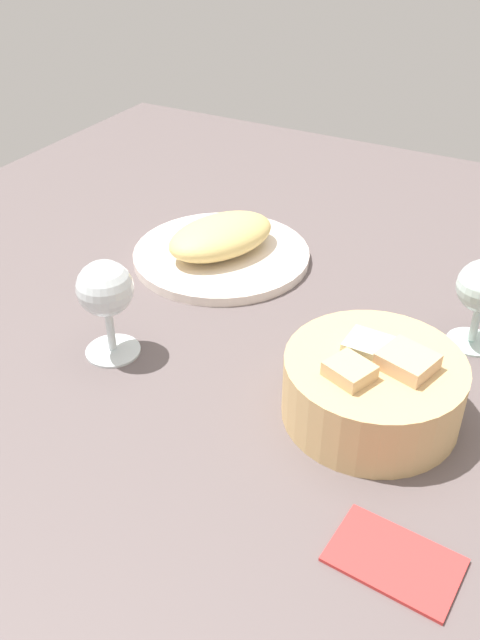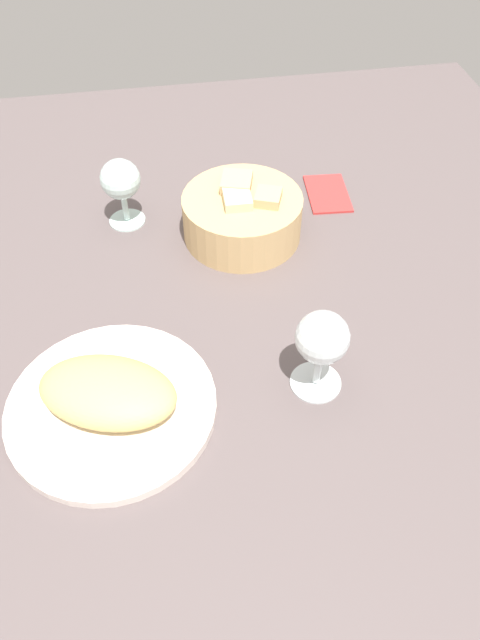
# 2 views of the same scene
# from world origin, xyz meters

# --- Properties ---
(ground_plane) EXTENTS (1.40, 1.40, 0.02)m
(ground_plane) POSITION_xyz_m (0.00, 0.00, -0.01)
(ground_plane) COLOR #5D5150
(plate) EXTENTS (0.26, 0.26, 0.01)m
(plate) POSITION_xyz_m (-0.12, -0.14, 0.01)
(plate) COLOR silver
(plate) RESTS_ON ground_plane
(omelette) EXTENTS (0.20, 0.16, 0.05)m
(omelette) POSITION_xyz_m (-0.12, -0.14, 0.04)
(omelette) COLOR #DBBC6E
(omelette) RESTS_ON plate
(lettuce_garnish) EXTENTS (0.04, 0.04, 0.01)m
(lettuce_garnish) POSITION_xyz_m (-0.18, -0.13, 0.02)
(lettuce_garnish) COLOR #40873C
(lettuce_garnish) RESTS_ON plate
(bread_basket) EXTENTS (0.19, 0.19, 0.09)m
(bread_basket) POSITION_xyz_m (0.10, 0.17, 0.04)
(bread_basket) COLOR tan
(bread_basket) RESTS_ON ground_plane
(wine_glass_near) EXTENTS (0.07, 0.07, 0.12)m
(wine_glass_near) POSITION_xyz_m (0.14, -0.15, 0.08)
(wine_glass_near) COLOR silver
(wine_glass_near) RESTS_ON ground_plane
(wine_glass_far) EXTENTS (0.06, 0.06, 0.12)m
(wine_glass_far) POSITION_xyz_m (-0.09, 0.23, 0.08)
(wine_glass_far) COLOR silver
(wine_glass_far) RESTS_ON ground_plane
(folded_napkin) EXTENTS (0.08, 0.12, 0.01)m
(folded_napkin) POSITION_xyz_m (0.26, 0.25, 0.00)
(folded_napkin) COLOR red
(folded_napkin) RESTS_ON ground_plane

